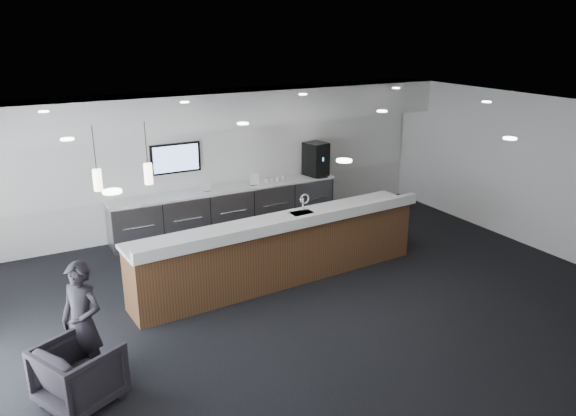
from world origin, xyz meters
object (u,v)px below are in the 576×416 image
armchair (79,373)px  lounge_guest (83,322)px  coffee_machine (316,159)px  service_counter (281,249)px

armchair → lounge_guest: size_ratio=0.54×
armchair → lounge_guest: 0.63m
armchair → coffee_machine: bearing=-78.4°
lounge_guest → coffee_machine: bearing=83.7°
coffee_machine → lounge_guest: bearing=-156.3°
service_counter → coffee_machine: (2.37, 2.77, 0.76)m
service_counter → lounge_guest: bearing=-162.5°
armchair → lounge_guest: bearing=-44.5°
armchair → lounge_guest: (0.16, 0.46, 0.40)m
coffee_machine → lounge_guest: (-5.85, -4.12, -0.54)m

